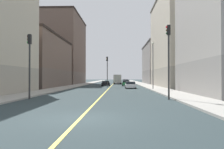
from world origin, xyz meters
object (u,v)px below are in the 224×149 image
(building_right_midblock, at_px, (37,62))
(car_black, at_px, (106,83))
(building_right_distant, at_px, (65,50))
(street_lamp_left_near, at_px, (153,61))
(traffic_light_left_near, at_px, (169,52))
(traffic_light_median_far, at_px, (107,68))
(car_maroon, at_px, (125,81))
(building_left_mid, at_px, (182,41))
(car_green, at_px, (126,83))
(car_white, at_px, (130,85))
(traffic_light_right_near, at_px, (29,57))
(car_blue, at_px, (127,82))
(car_red, at_px, (117,81))
(building_left_far, at_px, (161,64))
(box_truck, at_px, (117,79))

(building_right_midblock, distance_m, car_black, 16.67)
(building_right_distant, bearing_deg, street_lamp_left_near, -55.18)
(building_right_distant, bearing_deg, traffic_light_left_near, -66.11)
(traffic_light_median_far, xyz_separation_m, car_maroon, (4.61, 32.02, -3.42))
(traffic_light_median_far, bearing_deg, building_left_mid, 4.56)
(building_left_mid, height_order, traffic_light_median_far, building_left_mid)
(building_right_distant, relative_size, traffic_light_left_near, 3.23)
(building_left_mid, relative_size, car_green, 5.59)
(building_left_mid, bearing_deg, car_black, 161.02)
(street_lamp_left_near, height_order, car_white, street_lamp_left_near)
(building_right_midblock, relative_size, traffic_light_left_near, 3.23)
(traffic_light_right_near, bearing_deg, car_green, 73.20)
(car_blue, bearing_deg, car_red, 110.34)
(traffic_light_right_near, bearing_deg, car_red, 82.38)
(building_left_far, xyz_separation_m, box_truck, (-13.81, -2.71, -4.75))
(traffic_light_left_near, xyz_separation_m, car_red, (-5.36, 55.74, -3.67))
(building_left_mid, relative_size, building_right_distant, 1.03)
(building_right_midblock, distance_m, traffic_light_left_near, 33.02)
(street_lamp_left_near, bearing_deg, car_blue, 96.07)
(car_maroon, distance_m, car_red, 3.84)
(car_red, height_order, box_truck, box_truck)
(building_left_far, bearing_deg, box_truck, -168.90)
(building_left_far, relative_size, traffic_light_left_near, 3.22)
(traffic_light_right_near, xyz_separation_m, box_truck, (7.76, 47.82, -2.36))
(building_right_distant, bearing_deg, box_truck, -2.86)
(traffic_light_right_near, xyz_separation_m, car_white, (10.37, 20.82, -3.27))
(building_right_distant, relative_size, car_blue, 5.05)
(car_maroon, bearing_deg, car_green, -91.20)
(car_blue, xyz_separation_m, box_truck, (-2.75, 0.31, 0.89))
(car_red, bearing_deg, car_blue, -69.66)
(car_black, bearing_deg, traffic_light_left_near, -76.83)
(traffic_light_left_near, xyz_separation_m, car_green, (-2.95, 32.70, -3.69))
(building_right_distant, relative_size, car_green, 5.43)
(car_red, bearing_deg, street_lamp_left_near, -80.83)
(car_black, height_order, car_blue, car_blue)
(traffic_light_left_near, bearing_deg, car_blue, 92.79)
(traffic_light_right_near, height_order, car_black, traffic_light_right_near)
(traffic_light_left_near, height_order, car_red, traffic_light_left_near)
(traffic_light_right_near, relative_size, car_white, 1.54)
(traffic_light_left_near, bearing_deg, building_right_distant, 113.89)
(car_black, xyz_separation_m, car_green, (4.80, -0.42, 0.05))
(traffic_light_left_near, distance_m, car_white, 21.29)
(car_green, bearing_deg, building_left_mid, -24.18)
(car_green, bearing_deg, building_right_distant, 139.38)
(traffic_light_median_far, bearing_deg, car_blue, 77.55)
(traffic_light_left_near, distance_m, car_red, 56.12)
(building_left_mid, bearing_deg, traffic_light_left_near, -107.69)
(traffic_light_right_near, bearing_deg, box_truck, 80.78)
(building_left_far, bearing_deg, building_left_mid, -90.00)
(building_right_midblock, height_order, traffic_light_left_near, building_right_midblock)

